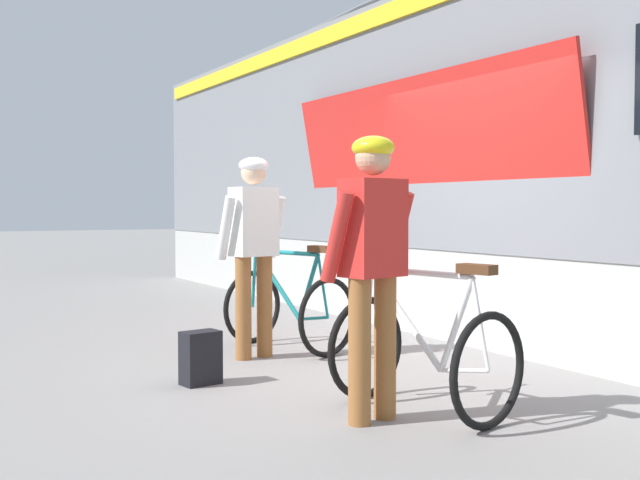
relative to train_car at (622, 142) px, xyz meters
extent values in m
plane|color=gray|center=(-2.70, 0.34, -1.97)|extent=(80.00, 80.00, 0.00)
cube|color=slate|center=(0.00, 0.00, 0.28)|extent=(3.00, 17.84, 2.70)
cube|color=#B7B7B2|center=(0.00, 0.00, -1.52)|extent=(2.97, 17.84, 0.90)
cube|color=red|center=(-1.52, 1.28, -0.17)|extent=(0.33, 4.43, 1.68)
cylinder|color=#935B2D|center=(-3.81, -1.22, -1.52)|extent=(0.14, 0.14, 0.90)
cylinder|color=#935B2D|center=(-3.60, -1.18, -1.52)|extent=(0.14, 0.14, 0.90)
cube|color=red|center=(-3.70, -1.20, -0.77)|extent=(0.42, 0.31, 0.60)
cylinder|color=red|center=(-3.97, -1.21, -0.82)|extent=(0.14, 0.27, 0.56)
cylinder|color=red|center=(-3.46, -1.11, -0.82)|extent=(0.14, 0.27, 0.56)
sphere|color=tan|center=(-3.70, -1.20, -0.34)|extent=(0.22, 0.22, 0.22)
ellipsoid|color=yellow|center=(-3.70, -1.20, -0.28)|extent=(0.30, 0.32, 0.14)
cylinder|color=#935B2D|center=(-3.60, 0.99, -1.52)|extent=(0.14, 0.14, 0.90)
cylinder|color=#935B2D|center=(-3.38, 1.02, -1.52)|extent=(0.14, 0.14, 0.90)
cube|color=white|center=(-3.49, 1.00, -0.77)|extent=(0.41, 0.29, 0.60)
cylinder|color=white|center=(-3.75, 1.01, -0.82)|extent=(0.13, 0.27, 0.56)
cylinder|color=white|center=(-3.24, 1.08, -0.82)|extent=(0.13, 0.27, 0.56)
sphere|color=beige|center=(-3.49, 1.00, -0.34)|extent=(0.22, 0.22, 0.22)
ellipsoid|color=white|center=(-3.49, 1.00, -0.28)|extent=(0.29, 0.31, 0.14)
torus|color=black|center=(-3.43, -0.70, -1.61)|extent=(0.70, 0.20, 0.71)
torus|color=black|center=(-3.21, -1.70, -1.61)|extent=(0.70, 0.20, 0.71)
cylinder|color=white|center=(-3.35, -1.05, -1.36)|extent=(0.18, 0.64, 0.63)
cylinder|color=white|center=(-3.32, -1.16, -1.06)|extent=(0.22, 0.84, 0.04)
cylinder|color=white|center=(-3.26, -1.46, -1.36)|extent=(0.10, 0.28, 0.62)
cylinder|color=white|center=(-3.24, -1.52, -1.64)|extent=(0.10, 0.36, 0.08)
cylinder|color=white|center=(-3.22, -1.64, -1.34)|extent=(0.05, 0.15, 0.56)
cylinder|color=white|center=(-3.42, -0.72, -1.34)|extent=(0.05, 0.09, 0.55)
cylinder|color=black|center=(-3.41, -0.75, -1.00)|extent=(0.47, 0.13, 0.02)
cube|color=#4C2D19|center=(-3.23, -1.61, -1.01)|extent=(0.15, 0.26, 0.06)
torus|color=black|center=(-3.19, 1.69, -1.61)|extent=(0.70, 0.24, 0.71)
torus|color=black|center=(-2.91, 0.71, -1.61)|extent=(0.70, 0.24, 0.71)
cylinder|color=#197A7F|center=(-3.09, 1.35, -1.36)|extent=(0.22, 0.63, 0.63)
cylinder|color=#197A7F|center=(-3.06, 1.23, -1.06)|extent=(0.27, 0.83, 0.04)
cylinder|color=#197A7F|center=(-2.98, 0.94, -1.36)|extent=(0.11, 0.27, 0.62)
cylinder|color=#197A7F|center=(-2.96, 0.88, -1.64)|extent=(0.13, 0.36, 0.08)
cylinder|color=#197A7F|center=(-2.93, 0.77, -1.34)|extent=(0.06, 0.14, 0.56)
cylinder|color=#197A7F|center=(-3.18, 1.67, -1.34)|extent=(0.05, 0.09, 0.55)
cylinder|color=black|center=(-3.18, 1.64, -1.00)|extent=(0.47, 0.15, 0.02)
cube|color=#4C2D19|center=(-2.94, 0.80, -1.01)|extent=(0.16, 0.26, 0.06)
cube|color=black|center=(-4.27, 0.28, -1.77)|extent=(0.31, 0.22, 0.40)
camera|label=1|loc=(-6.33, -5.18, -0.64)|focal=43.67mm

